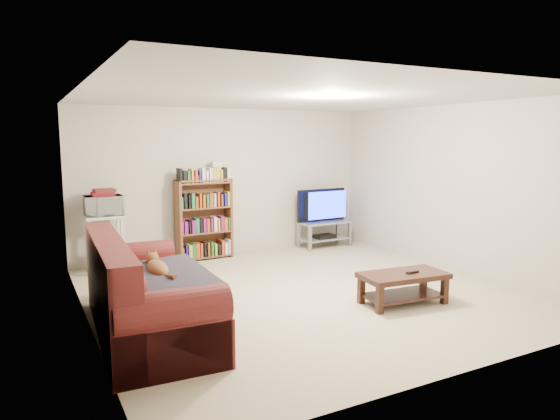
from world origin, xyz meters
TOP-DOWN VIEW (x-y plane):
  - floor at (0.00, 0.00)m, footprint 5.00×5.00m
  - ceiling at (0.00, 0.00)m, footprint 5.00×5.00m
  - wall_back at (0.00, 2.50)m, footprint 5.00×0.00m
  - wall_front at (0.00, -2.50)m, footprint 5.00×0.00m
  - wall_left at (-2.50, 0.00)m, footprint 0.00×5.00m
  - wall_right at (2.50, 0.00)m, footprint 0.00×5.00m
  - sofa at (-2.08, -0.41)m, footprint 1.08×2.31m
  - blanket at (-1.90, -0.58)m, footprint 0.92×1.16m
  - cat at (-1.89, -0.37)m, footprint 0.28×0.63m
  - coffee_table at (0.82, -0.92)m, footprint 1.05×0.60m
  - remote at (0.91, -0.97)m, footprint 0.17×0.05m
  - tv_stand at (1.71, 2.15)m, footprint 0.94×0.46m
  - television at (1.71, 2.15)m, footprint 1.00×0.18m
  - dvd_player at (1.71, 2.15)m, footprint 0.38×0.28m
  - bookshelf at (-0.48, 2.28)m, footprint 0.90×0.32m
  - shelf_clutter at (-0.38, 2.29)m, footprint 0.65×0.22m
  - microwave_stand at (-2.01, 2.17)m, footprint 0.52×0.38m
  - microwave at (-2.01, 2.17)m, footprint 0.52×0.35m
  - game_boxes at (-2.01, 2.17)m, footprint 0.30×0.27m

SIDE VIEW (x-z plane):
  - floor at x=0.00m, z-range 0.00..0.00m
  - dvd_player at x=1.71m, z-range 0.16..0.22m
  - coffee_table at x=0.82m, z-range 0.07..0.44m
  - tv_stand at x=1.71m, z-range 0.08..0.54m
  - sofa at x=-2.08m, z-range -0.15..0.82m
  - remote at x=0.91m, z-range 0.37..0.39m
  - microwave_stand at x=-2.01m, z-range 0.12..0.95m
  - blanket at x=-1.90m, z-range 0.47..0.66m
  - cat at x=-1.89m, z-range 0.53..0.71m
  - bookshelf at x=-0.48m, z-range 0.02..1.30m
  - television at x=1.71m, z-range 0.46..1.03m
  - microwave at x=-2.01m, z-range 0.83..1.11m
  - game_boxes at x=-2.01m, z-range 1.11..1.16m
  - wall_back at x=0.00m, z-range -1.30..3.70m
  - wall_front at x=0.00m, z-range -1.30..3.70m
  - wall_left at x=-2.50m, z-range -1.30..3.70m
  - wall_right at x=2.50m, z-range -1.30..3.70m
  - shelf_clutter at x=-0.38m, z-range 1.25..1.53m
  - ceiling at x=0.00m, z-range 2.40..2.40m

